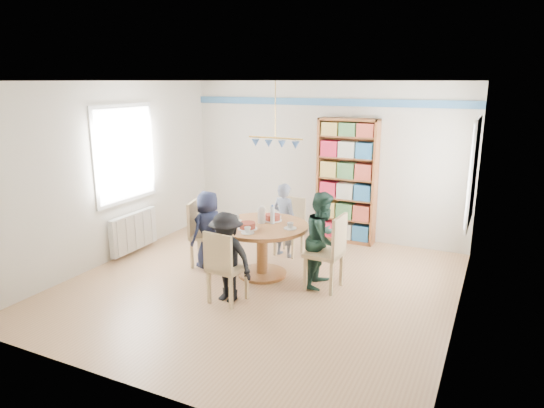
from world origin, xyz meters
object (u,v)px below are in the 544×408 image
Objects in this scene: radiator at (134,231)px; chair_left at (201,230)px; chair_near at (224,264)px; person_left at (208,229)px; person_near at (227,257)px; bookshelf at (347,182)px; chair_right at (330,249)px; chair_far at (291,223)px; person_far at (284,220)px; dining_table at (262,238)px; person_right at (323,239)px.

radiator is 1.29m from chair_left.
person_left reaches higher than chair_near.
person_near is 3.02m from bookshelf.
chair_right is (2.04, -0.02, 0.03)m from chair_left.
chair_far is (2.29, 1.07, 0.15)m from radiator.
chair_right is 0.87× the size of person_far.
chair_far is (1.01, 1.05, -0.04)m from chair_left.
chair_near reaches higher than dining_table.
person_right is at bearing 2.31° from chair_left.
radiator is 0.87× the size of person_near.
person_right reaches higher than chair_left.
person_near is at bearing -140.03° from chair_right.
chair_right is at bearing 106.74° from person_left.
person_right is at bearing 1.73° from radiator.
chair_near is (-0.02, -1.02, -0.04)m from dining_table.
person_right reaches higher than chair_far.
radiator is at bearing -178.80° from dining_table.
chair_left is 0.75× the size of person_right.
person_far is (0.83, 0.90, 0.01)m from person_left.
radiator is 1.02× the size of chair_left.
chair_right is 1.40m from person_far.
dining_table is at bearing 1.20° from radiator.
bookshelf is (1.47, 2.03, 0.46)m from person_left.
bookshelf is at bearing 73.17° from dining_table.
chair_near is 3.12m from bookshelf.
chair_left is (1.28, 0.02, 0.19)m from radiator.
chair_near is 1.88m from person_far.
radiator is at bearing -179.94° from chair_right.
person_left is (-0.86, -1.06, 0.08)m from chair_far.
person_near reaches higher than dining_table.
chair_left is 1.04× the size of chair_near.
person_left is at bearing -4.00° from chair_left.
person_far is at bearing 92.71° from dining_table.
chair_far is at bearing -121.98° from bookshelf.
chair_near is 0.82× the size of person_left.
dining_table is 0.86m from person_far.
person_right is at bearing -81.61° from bookshelf.
chair_near is 0.82× the size of person_near.
chair_far is 0.19m from person_far.
person_far reaches higher than chair_left.
chair_near is at bearing -136.88° from chair_right.
chair_right is at bearing 154.33° from person_far.
chair_far is at bearing 90.09° from dining_table.
chair_right is (1.02, -0.04, 0.01)m from dining_table.
dining_table is 0.93m from person_near.
chair_left is at bearing 91.72° from person_right.
person_left reaches higher than chair_left.
bookshelf reaches higher than radiator.
chair_left reaches higher than chair_far.
dining_table is 1.02m from chair_near.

